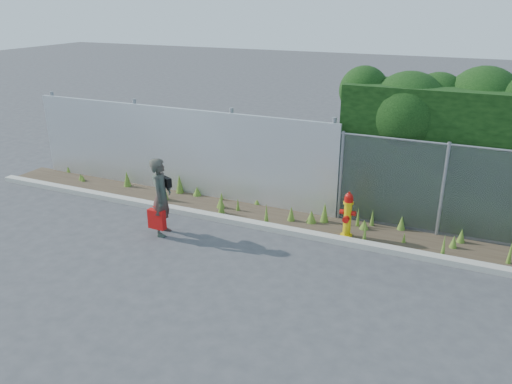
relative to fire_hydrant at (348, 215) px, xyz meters
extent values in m
plane|color=#3D3D40|center=(-1.46, -2.14, -0.49)|extent=(80.00, 80.00, 0.00)
cube|color=#ACA99B|center=(-1.46, -0.34, -0.43)|extent=(16.00, 0.22, 0.12)
cube|color=#403224|center=(-1.46, 0.26, -0.49)|extent=(16.00, 1.20, 0.01)
cone|color=#466C20|center=(-4.57, 0.74, -0.24)|extent=(0.20, 0.20, 0.51)
cone|color=#466C20|center=(0.41, -0.13, -0.26)|extent=(0.09, 0.09, 0.46)
cone|color=#466C20|center=(-4.68, 0.17, -0.23)|extent=(0.23, 0.23, 0.52)
cone|color=#466C20|center=(0.10, 0.59, -0.26)|extent=(0.09, 0.09, 0.46)
cone|color=#466C20|center=(-7.60, 0.47, -0.40)|extent=(0.15, 0.15, 0.18)
cone|color=#466C20|center=(-3.14, 0.29, -0.34)|extent=(0.21, 0.21, 0.30)
cone|color=#466C20|center=(-8.39, 0.89, -0.24)|extent=(0.20, 0.20, 0.49)
cone|color=#466C20|center=(1.01, 0.80, -0.33)|extent=(0.18, 0.18, 0.32)
cone|color=#466C20|center=(0.39, 0.75, -0.29)|extent=(0.10, 0.10, 0.40)
cone|color=#466C20|center=(1.94, -0.14, -0.25)|extent=(0.09, 0.09, 0.49)
cone|color=#466C20|center=(2.10, 0.36, -0.36)|extent=(0.16, 0.16, 0.27)
cone|color=#466C20|center=(-6.11, 0.58, -0.27)|extent=(0.21, 0.21, 0.43)
cone|color=#466C20|center=(0.27, 0.49, -0.38)|extent=(0.21, 0.21, 0.22)
cone|color=#466C20|center=(-3.36, 0.74, -0.39)|extent=(0.09, 0.09, 0.21)
cone|color=#466C20|center=(-4.56, -0.09, -0.37)|extent=(0.10, 0.10, 0.24)
cone|color=#466C20|center=(-2.42, 0.85, -0.39)|extent=(0.17, 0.17, 0.21)
cone|color=#466C20|center=(2.23, 0.67, -0.34)|extent=(0.17, 0.17, 0.31)
cone|color=#466C20|center=(1.16, 0.18, -0.37)|extent=(0.08, 0.08, 0.24)
cone|color=#466C20|center=(-0.63, 0.51, -0.26)|extent=(0.19, 0.19, 0.47)
cone|color=#466C20|center=(-0.89, 0.35, -0.34)|extent=(0.23, 0.23, 0.30)
cone|color=#466C20|center=(-2.69, 0.31, -0.33)|extent=(0.10, 0.10, 0.32)
cone|color=#466C20|center=(-2.98, 0.01, -0.28)|extent=(0.16, 0.16, 0.41)
cone|color=#466C20|center=(3.11, 0.10, -0.24)|extent=(0.09, 0.09, 0.49)
cone|color=#466C20|center=(-4.06, 0.75, -0.37)|extent=(0.22, 0.22, 0.24)
cone|color=#466C20|center=(-1.79, -0.09, -0.25)|extent=(0.11, 0.11, 0.48)
cone|color=#466C20|center=(-7.47, 0.40, -0.39)|extent=(0.12, 0.12, 0.19)
cone|color=#466C20|center=(-1.34, 0.27, -0.32)|extent=(0.17, 0.17, 0.35)
cube|color=silver|center=(-4.71, 0.86, 0.61)|extent=(8.50, 0.08, 2.20)
cylinder|color=gray|center=(-8.76, 0.98, 0.66)|extent=(0.10, 0.10, 2.30)
cylinder|color=gray|center=(-5.96, 0.98, 0.66)|extent=(0.10, 0.10, 2.30)
cylinder|color=gray|center=(-3.16, 0.98, 0.66)|extent=(0.10, 0.10, 2.30)
cylinder|color=gray|center=(-0.66, 0.98, 0.66)|extent=(0.10, 0.10, 2.30)
cube|color=gray|center=(2.79, 0.86, 0.51)|extent=(6.50, 0.03, 2.00)
cylinder|color=gray|center=(2.79, 0.86, 1.51)|extent=(6.50, 0.04, 0.04)
cylinder|color=gray|center=(-0.41, 0.86, 0.53)|extent=(0.07, 0.07, 2.05)
cylinder|color=gray|center=(1.74, 0.86, 0.53)|extent=(0.07, 0.07, 2.05)
sphere|color=black|center=(-0.25, 1.83, 2.28)|extent=(1.11, 1.11, 1.11)
sphere|color=black|center=(0.77, 1.78, 1.86)|extent=(1.84, 1.84, 1.84)
sphere|color=black|center=(1.33, 2.10, 2.14)|extent=(1.22, 1.22, 1.22)
sphere|color=black|center=(2.23, 2.14, 2.10)|extent=(1.64, 1.64, 1.64)
cylinder|color=#DAB80B|center=(0.00, 0.01, -0.46)|extent=(0.25, 0.25, 0.05)
cylinder|color=#DAB80B|center=(0.00, 0.01, -0.11)|extent=(0.16, 0.16, 0.76)
cylinder|color=#DAB80B|center=(0.00, 0.01, 0.29)|extent=(0.21, 0.21, 0.04)
cylinder|color=#B20F0A|center=(0.00, 0.01, 0.35)|extent=(0.19, 0.19, 0.09)
sphere|color=#B20F0A|center=(0.00, 0.01, 0.41)|extent=(0.17, 0.17, 0.17)
cylinder|color=#B20F0A|center=(0.00, 0.01, 0.50)|extent=(0.04, 0.04, 0.04)
cylinder|color=#B20F0A|center=(-0.12, 0.01, 0.06)|extent=(0.09, 0.10, 0.10)
cylinder|color=#B20F0A|center=(0.12, 0.01, 0.06)|extent=(0.09, 0.10, 0.10)
cylinder|color=#B20F0A|center=(0.00, -0.12, -0.04)|extent=(0.13, 0.11, 0.13)
imported|color=#0E5E49|center=(-3.62, -1.43, 0.35)|extent=(0.55, 0.70, 1.68)
cube|color=red|center=(-3.65, -1.60, -0.09)|extent=(0.38, 0.14, 0.42)
cylinder|color=red|center=(-3.65, -1.60, 0.19)|extent=(0.18, 0.02, 0.02)
cube|color=black|center=(-3.55, -1.31, 0.65)|extent=(0.26, 0.11, 0.20)
camera|label=1|loc=(2.11, -9.46, 4.21)|focal=35.00mm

